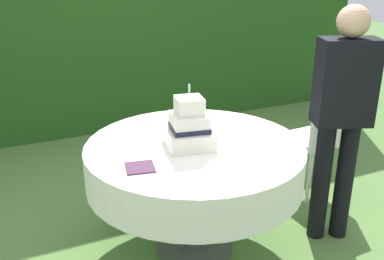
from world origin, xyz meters
The scene contains 9 objects.
ground_plane centered at (0.00, 0.00, 0.00)m, with size 20.00×20.00×0.00m, color #547A3D.
foliage_hedge centered at (0.00, 2.68, 1.32)m, with size 6.64×0.62×2.64m, color #234C19.
cake_table centered at (0.00, 0.00, 0.64)m, with size 1.37×1.37×0.77m.
wedding_cake centered at (-0.04, -0.01, 0.89)m, with size 0.33×0.33×0.39m.
serving_plate_near centered at (-0.14, 0.46, 0.78)m, with size 0.13×0.13×0.01m, color white.
serving_plate_far centered at (0.16, 0.39, 0.78)m, with size 0.14×0.14×0.01m, color white.
napkin_stack centered at (-0.42, -0.18, 0.77)m, with size 0.16×0.16×0.01m, color #4C2D47.
garden_chair centered at (1.24, 0.26, 0.54)m, with size 0.42×0.42×0.89m.
standing_person centered at (0.93, -0.25, 0.93)m, with size 0.41×0.32×1.60m.
Camera 1 is at (-1.06, -2.30, 1.85)m, focal length 41.28 mm.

